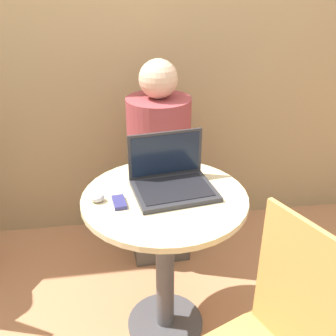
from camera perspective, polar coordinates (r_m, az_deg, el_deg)
The scene contains 7 objects.
ground_plane at distance 2.09m, azimuth -0.40°, elevation -21.64°, with size 12.00×12.00×0.00m, color tan.
back_wall at distance 2.33m, azimuth -3.96°, elevation 20.35°, with size 7.00×0.05×2.60m.
round_table at distance 1.73m, azimuth -0.46°, elevation -9.84°, with size 0.68×0.68×0.74m.
laptop at distance 1.64m, azimuth 0.52°, elevation -1.66°, with size 0.36×0.30×0.22m.
cell_phone at distance 1.56m, azimuth -7.09°, elevation -4.96°, with size 0.06×0.10×0.02m.
computer_mouse at distance 1.59m, azimuth -10.22°, elevation -4.27°, with size 0.06×0.05×0.03m.
person_seated at distance 2.27m, azimuth -1.51°, elevation -1.38°, with size 0.35×0.53×1.18m.
Camera 1 is at (-0.19, -1.37, 1.57)m, focal length 42.00 mm.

